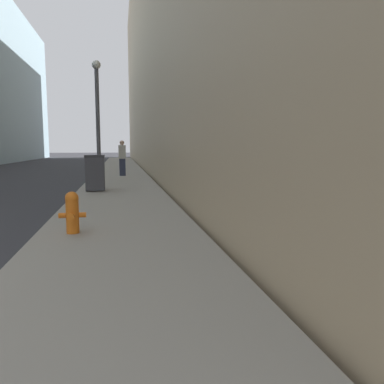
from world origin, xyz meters
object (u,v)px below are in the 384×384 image
Objects in this scene: fire_hydrant at (72,211)px; pedestrian_on_sidewalk at (122,158)px; lamppost at (98,118)px; trash_bin at (95,173)px.

pedestrian_on_sidewalk is (0.94, 13.04, 0.53)m from fire_hydrant.
lamppost is at bearing -107.45° from pedestrian_on_sidewalk.
lamppost reaches higher than trash_bin.
trash_bin is 4.04m from lamppost.
trash_bin is at bearing -98.15° from pedestrian_on_sidewalk.
lamppost is at bearing 90.76° from trash_bin.
pedestrian_on_sidewalk reaches higher than fire_hydrant.
lamppost is (-0.05, 3.47, 2.06)m from trash_bin.
pedestrian_on_sidewalk is at bearing 81.85° from trash_bin.
fire_hydrant is 0.40× the size of pedestrian_on_sidewalk.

